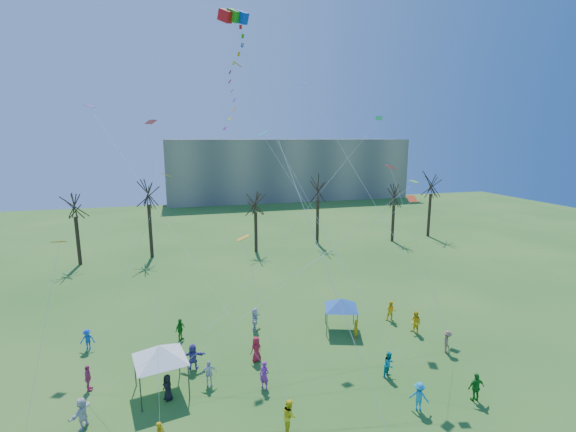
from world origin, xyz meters
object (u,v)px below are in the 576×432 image
object	(u,v)px
distant_building	(288,169)
big_box_kite	(238,80)
canopy_tent_blue	(341,303)
canopy_tent_white	(160,352)

from	to	relation	value
distant_building	big_box_kite	distance (m)	79.11
big_box_kite	canopy_tent_blue	size ratio (longest dim) A/B	6.86
distant_building	canopy_tent_blue	bearing A→B (deg)	-102.25
distant_building	big_box_kite	bearing A→B (deg)	-107.76
canopy_tent_white	canopy_tent_blue	world-z (taller)	canopy_tent_white
canopy_tent_white	canopy_tent_blue	distance (m)	14.56
distant_building	canopy_tent_blue	distance (m)	72.51
distant_building	big_box_kite	xyz separation A→B (m)	(-23.89, -74.58, 11.21)
canopy_tent_white	canopy_tent_blue	size ratio (longest dim) A/B	1.20
distant_building	canopy_tent_white	distance (m)	80.89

